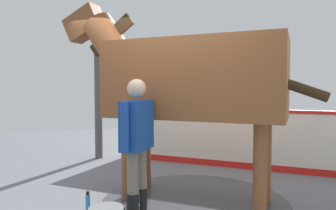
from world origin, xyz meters
name	(u,v)px	position (x,y,z in m)	size (l,w,h in m)	color
ground_plane	(179,205)	(0.00, 0.00, -0.01)	(16.00, 16.00, 0.02)	slate
wet_patch	(195,200)	(0.06, -0.26, 0.00)	(2.48, 2.48, 0.00)	#42444C
barrier_wall	(226,140)	(1.47, -1.62, 0.52)	(3.16, 3.27, 1.12)	silver
roof_post_near	(98,95)	(3.15, 0.52, 1.36)	(0.16, 0.16, 2.72)	#4C4C51
horse	(187,79)	(0.14, -0.17, 1.62)	(2.70, 2.78, 2.75)	brown
handler	(137,139)	(-0.21, 0.61, 0.92)	(0.51, 0.48, 1.61)	black
bottle_shampoo	(88,202)	(0.22, 1.12, 0.11)	(0.06, 0.06, 0.24)	#3399CC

